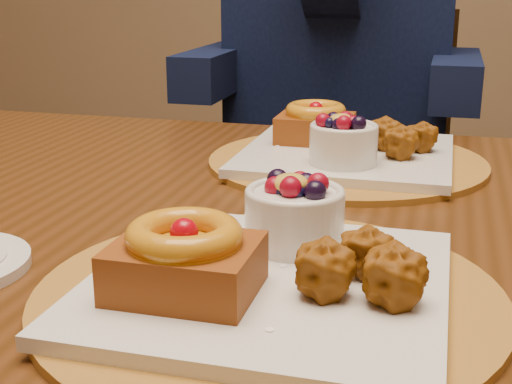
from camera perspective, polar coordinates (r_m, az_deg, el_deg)
dining_table at (r=0.81m, az=4.81°, el=-6.95°), size 1.60×0.90×0.76m
place_setting_near at (r=0.58m, az=0.87°, el=-6.13°), size 0.38×0.38×0.09m
place_setting_far at (r=0.98m, az=7.12°, el=3.49°), size 0.38×0.38×0.08m
chair_far at (r=1.65m, az=7.29°, el=-0.38°), size 0.48×0.48×0.93m
diner at (r=1.49m, az=6.91°, el=14.98°), size 0.55×0.52×0.90m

